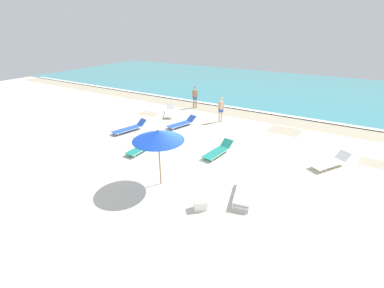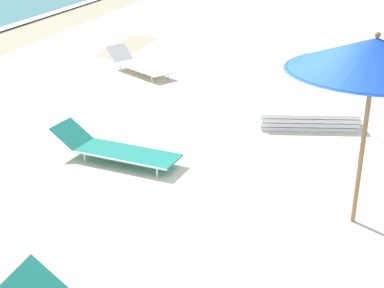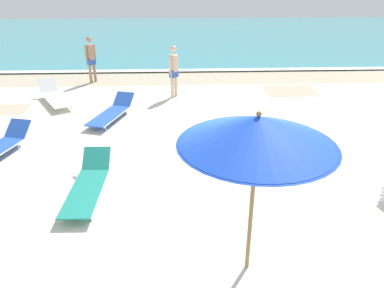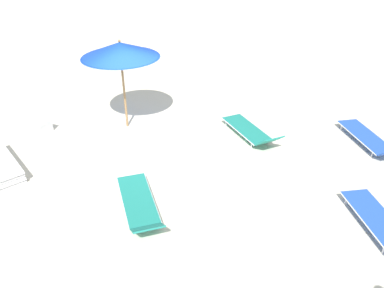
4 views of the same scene
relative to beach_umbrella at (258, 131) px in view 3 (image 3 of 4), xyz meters
name	(u,v)px [view 3 (image 3 of 4)]	position (x,y,z in m)	size (l,w,h in m)	color
ground_plane	(218,209)	(-0.26, 1.61, -2.29)	(60.00, 60.00, 0.16)	beige
ocean_water	(186,35)	(-0.26, 21.71, -2.18)	(60.00, 19.89, 0.07)	teal
beach_umbrella	(258,131)	(0.00, 0.00, 0.00)	(2.07, 2.07, 2.48)	#9E7547
sun_lounger_under_umbrella	(112,112)	(-2.94, 6.29, -2.00)	(1.24, 2.25, 0.52)	blue
sun_lounger_near_water_left	(258,147)	(0.92, 3.74, -2.00)	(0.92, 2.22, 0.51)	#1E8475
sun_lounger_near_water_right	(55,97)	(-5.05, 7.86, -1.99)	(1.63, 2.21, 0.61)	white
sun_lounger_mid_beach_pair_a	(88,184)	(-2.78, 2.15, -2.00)	(0.67, 2.17, 0.54)	#1E8475
beachgoer_wading_adult	(91,57)	(-4.29, 10.41, -1.21)	(0.35, 0.34, 1.76)	#A37A5B
beachgoer_shoreline_child	(174,68)	(-1.08, 8.39, -1.21)	(0.33, 0.37, 1.76)	beige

